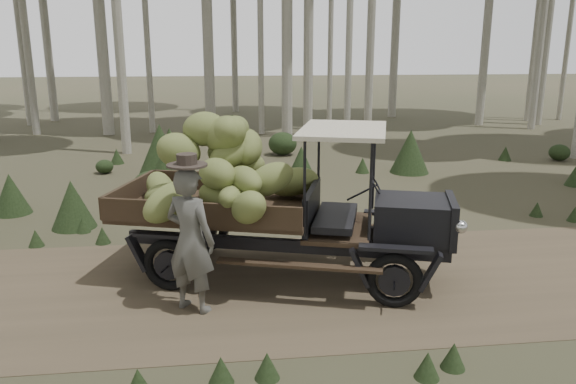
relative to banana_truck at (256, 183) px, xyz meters
name	(u,v)px	position (x,y,z in m)	size (l,w,h in m)	color
ground	(389,279)	(1.95, -0.39, -1.44)	(120.00, 120.00, 0.00)	#473D2B
dirt_track	(389,279)	(1.95, -0.39, -1.44)	(70.00, 4.00, 0.01)	brown
banana_truck	(256,183)	(0.00, 0.00, 0.00)	(5.18, 3.02, 2.53)	black
farmer	(190,239)	(-0.92, -1.03, -0.45)	(0.84, 0.77, 2.09)	#52514B
undergrowth	(314,231)	(0.95, 0.48, -0.94)	(22.84, 21.98, 1.37)	#233319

